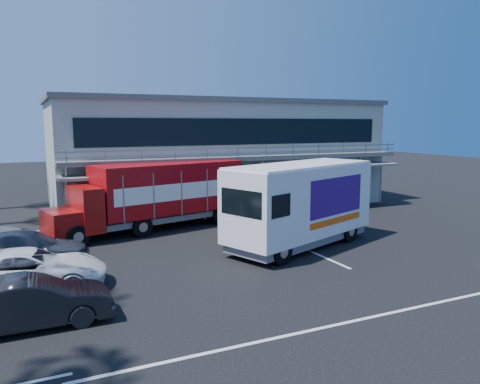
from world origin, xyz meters
name	(u,v)px	position (x,y,z in m)	size (l,w,h in m)	color
ground	(282,262)	(0.00, 0.00, 0.00)	(120.00, 120.00, 0.00)	black
building	(214,152)	(3.00, 14.94, 3.66)	(22.40, 12.00, 7.30)	#9DA093
red_truck	(157,193)	(-3.05, 8.14, 1.97)	(10.93, 4.94, 3.59)	maroon
white_van	(300,203)	(1.99, 1.79, 2.06)	(8.37, 5.40, 3.87)	white
parked_car_b	(32,303)	(-9.50, -2.50, 0.72)	(1.52, 4.37, 1.44)	black
parked_car_c	(30,270)	(-9.50, 0.80, 0.71)	(2.36, 5.13, 1.42)	white
parked_car_d	(29,248)	(-9.50, 4.00, 0.68)	(1.91, 4.70, 1.36)	#343A46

